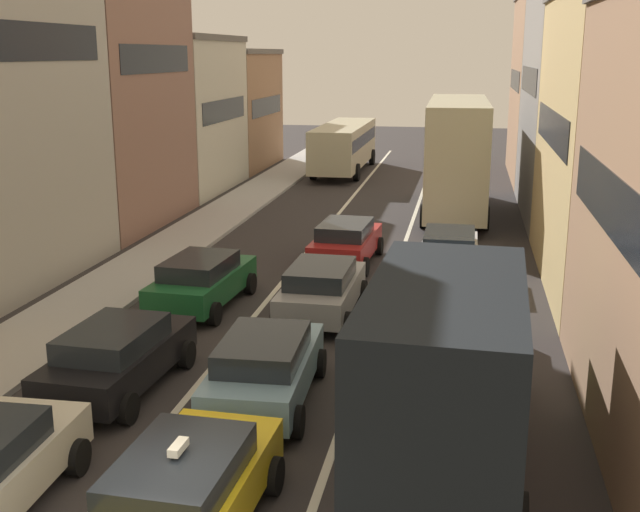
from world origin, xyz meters
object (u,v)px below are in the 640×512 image
Objects in this scene: sedan_centre_lane_second at (265,367)px; sedan_right_lane_behind_truck at (444,305)px; hatchback_centre_lane_third at (322,288)px; taxi_centre_lane_front at (185,492)px; sedan_left_lane_third at (202,280)px; wagon_right_lane_far at (449,251)px; bus_far_queue_secondary at (344,144)px; coupe_centre_lane_fourth at (346,241)px; wagon_left_lane_second at (117,355)px; bus_mid_queue_primary at (457,151)px; removalist_box_truck at (447,361)px.

sedan_right_lane_behind_truck is at bearing -37.77° from sedan_centre_lane_second.
taxi_centre_lane_front is at bearing -179.78° from hatchback_centre_lane_third.
sedan_left_lane_third is 1.02× the size of wagon_right_lane_far.
bus_far_queue_secondary is at bearing 3.91° from sedan_centre_lane_second.
sedan_right_lane_behind_truck is (3.53, -6.48, 0.00)m from coupe_centre_lane_fourth.
wagon_right_lane_far is at bearing -10.60° from taxi_centre_lane_front.
taxi_centre_lane_front is 11.23m from sedan_left_lane_third.
taxi_centre_lane_front is 10.27m from sedan_right_lane_behind_truck.
hatchback_centre_lane_third is (3.38, 5.66, 0.00)m from wagon_left_lane_second.
bus_mid_queue_primary is at bearing 0.32° from wagon_right_lane_far.
wagon_left_lane_second is (-6.96, 1.97, -1.18)m from removalist_box_truck.
sedan_centre_lane_second is (-3.71, 1.93, -1.18)m from removalist_box_truck.
bus_mid_queue_primary is at bearing 3.09° from removalist_box_truck.
sedan_left_lane_third is 1.01× the size of sedan_right_lane_behind_truck.
hatchback_centre_lane_third is 15.61m from bus_mid_queue_primary.
sedan_centre_lane_second is 0.99× the size of sedan_left_lane_third.
coupe_centre_lane_fourth is 10.32m from bus_mid_queue_primary.
bus_mid_queue_primary reaches higher than wagon_left_lane_second.
sedan_left_lane_third is at bearing 44.58° from removalist_box_truck.
sedan_centre_lane_second is at bearing 179.41° from hatchback_centre_lane_third.
sedan_centre_lane_second is at bearing 146.09° from sedan_right_lane_behind_truck.
wagon_right_lane_far is (3.32, 4.83, 0.00)m from hatchback_centre_lane_third.
wagon_left_lane_second is at bearing 167.13° from coupe_centre_lane_fourth.
bus_mid_queue_primary reaches higher than sedan_left_lane_third.
taxi_centre_lane_front reaches higher than sedan_centre_lane_second.
bus_far_queue_secondary reaches higher than taxi_centre_lane_front.
sedan_centre_lane_second is at bearing 169.66° from bus_mid_queue_primary.
bus_far_queue_secondary reaches higher than coupe_centre_lane_fourth.
coupe_centre_lane_fourth and wagon_right_lane_far have the same top height.
sedan_left_lane_third is at bearing 124.55° from wagon_right_lane_far.
sedan_right_lane_behind_truck is (3.34, -0.85, 0.00)m from hatchback_centre_lane_third.
sedan_left_lane_third is 8.25m from wagon_right_lane_far.
sedan_right_lane_behind_truck is 28.55m from bus_far_queue_secondary.
bus_far_queue_secondary reaches higher than wagon_left_lane_second.
wagon_left_lane_second is at bearing 87.30° from sedan_centre_lane_second.
hatchback_centre_lane_third and coupe_centre_lane_fourth have the same top height.
hatchback_centre_lane_third is at bearing -89.48° from sedan_left_lane_third.
bus_far_queue_secondary reaches higher than sedan_centre_lane_second.
hatchback_centre_lane_third is 0.41× the size of bus_mid_queue_primary.
bus_far_queue_secondary is at bearing 17.65° from wagon_right_lane_far.
wagon_right_lane_far is 23.08m from bus_far_queue_secondary.
wagon_right_lane_far is at bearing -99.92° from coupe_centre_lane_fourth.
sedan_centre_lane_second and sedan_left_lane_third have the same top height.
hatchback_centre_lane_third is 1.00× the size of wagon_right_lane_far.
bus_far_queue_secondary is (-3.37, 21.21, 0.96)m from coupe_centre_lane_fourth.
sedan_right_lane_behind_truck is 5.68m from wagon_right_lane_far.
removalist_box_truck is at bearing 179.73° from bus_mid_queue_primary.
sedan_left_lane_third is 0.42× the size of bus_mid_queue_primary.
wagon_left_lane_second is 32.51m from bus_far_queue_secondary.
coupe_centre_lane_fourth is at bearing 30.35° from sedan_right_lane_behind_truck.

